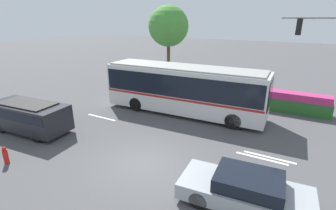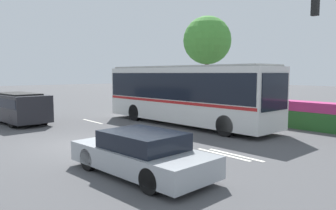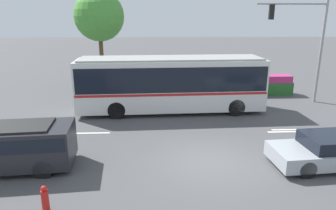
# 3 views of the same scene
# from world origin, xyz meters

# --- Properties ---
(ground_plane) EXTENTS (140.00, 140.00, 0.00)m
(ground_plane) POSITION_xyz_m (0.00, 0.00, 0.00)
(ground_plane) COLOR #4C4C4F
(city_bus) EXTENTS (11.17, 3.02, 3.31)m
(city_bus) POSITION_xyz_m (-1.22, 6.78, 1.88)
(city_bus) COLOR silver
(city_bus) RESTS_ON ground
(sedan_foreground) EXTENTS (4.71, 2.26, 1.26)m
(sedan_foreground) POSITION_xyz_m (4.70, -0.49, 0.61)
(sedan_foreground) COLOR #9EA3A8
(sedan_foreground) RESTS_ON ground
(suv_left_lane) EXTENTS (4.97, 2.41, 1.77)m
(suv_left_lane) POSITION_xyz_m (-7.78, -0.31, 1.03)
(suv_left_lane) COLOR #232328
(suv_left_lane) RESTS_ON ground
(flowering_hedge) EXTENTS (9.88, 1.08, 1.43)m
(flowering_hedge) POSITION_xyz_m (2.95, 10.71, 0.70)
(flowering_hedge) COLOR #286028
(flowering_hedge) RESTS_ON ground
(street_tree_left) EXTENTS (3.94, 3.94, 7.57)m
(street_tree_left) POSITION_xyz_m (-6.55, 14.21, 5.57)
(street_tree_left) COLOR brown
(street_tree_left) RESTS_ON ground
(lane_stripe_near) EXTENTS (2.40, 0.16, 0.01)m
(lane_stripe_near) POSITION_xyz_m (4.71, 3.08, 0.01)
(lane_stripe_near) COLOR silver
(lane_stripe_near) RESTS_ON ground
(lane_stripe_mid) EXTENTS (2.40, 0.16, 0.01)m
(lane_stripe_mid) POSITION_xyz_m (5.03, 3.37, 0.01)
(lane_stripe_mid) COLOR silver
(lane_stripe_mid) RESTS_ON ground
(lane_stripe_far) EXTENTS (2.40, 0.16, 0.01)m
(lane_stripe_far) POSITION_xyz_m (-5.68, 3.30, 0.01)
(lane_stripe_far) COLOR silver
(lane_stripe_far) RESTS_ON ground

